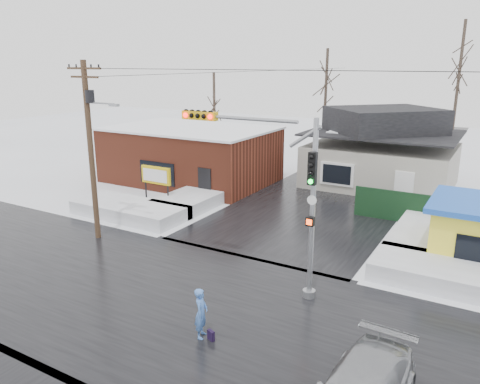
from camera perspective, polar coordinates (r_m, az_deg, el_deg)
The scene contains 18 objects.
ground at distance 18.40m, azimuth -7.27°, elevation -13.46°, with size 120.00×120.00×0.00m, color white.
road_ns at distance 18.39m, azimuth -7.27°, elevation -13.44°, with size 10.00×120.00×0.02m, color black.
road_ew at distance 18.39m, azimuth -7.27°, elevation -13.44°, with size 120.00×10.00×0.02m, color black.
snowbank_nw at distance 28.60m, azimuth -13.26°, elevation -2.13°, with size 7.00×3.00×0.80m, color white.
snowbank_ne at distance 21.45m, azimuth 25.26°, elevation -9.34°, with size 7.00×3.00×0.80m, color white.
snowbank_nside_w at distance 31.11m, azimuth -4.28°, elevation -0.31°, with size 3.00×8.00×0.80m, color white.
snowbank_nside_e at distance 26.26m, azimuth 21.98°, elevation -4.48°, with size 3.00×8.00×0.80m, color white.
traffic_signal at distance 17.89m, azimuth 4.25°, elevation 1.45°, with size 6.05×0.68×7.00m.
utility_pole at distance 24.40m, azimuth -17.70°, elevation 5.93°, with size 3.15×0.44×9.00m.
brick_building at distance 36.15m, azimuth -6.03°, elevation 4.62°, with size 12.20×8.20×4.12m.
marquee_sign at distance 29.98m, azimuth -10.20°, elevation 1.88°, with size 2.20×0.21×2.55m.
house at distance 36.12m, azimuth 16.92°, elevation 4.90°, with size 10.40×8.40×5.76m.
fence at distance 28.06m, azimuth 21.70°, elevation -2.12°, with size 8.00×0.12×1.80m, color black.
tree_far_left at distance 41.12m, azimuth 10.51°, elevation 14.01°, with size 3.00×3.00×10.00m.
tree_far_mid at distance 40.87m, azimuth 25.41°, elevation 15.05°, with size 3.00×3.00×12.00m.
tree_far_west at distance 43.87m, azimuth -3.18°, elevation 12.24°, with size 3.00×3.00×8.00m.
pedestrian at distance 16.00m, azimuth -4.75°, elevation -14.54°, with size 0.64×0.42×1.75m, color #4775C7.
shopping_bag at distance 16.16m, azimuth -3.56°, elevation -17.10°, with size 0.28×0.12×0.35m, color black.
Camera 1 is at (9.94, -12.67, 8.89)m, focal length 35.00 mm.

